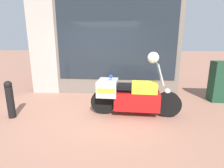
# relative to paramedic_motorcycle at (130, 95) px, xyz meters

# --- Properties ---
(ground_plane) EXTENTS (60.00, 60.00, 0.00)m
(ground_plane) POSITION_rel_paramedic_motorcycle_xyz_m (-0.91, -0.08, -0.52)
(ground_plane) COLOR #9E6B56
(shop_building) EXTENTS (5.14, 0.55, 3.89)m
(shop_building) POSITION_rel_paramedic_motorcycle_xyz_m (-1.31, 1.92, 1.44)
(shop_building) COLOR #6B6056
(shop_building) RESTS_ON ground
(window_display) EXTENTS (3.74, 0.30, 1.91)m
(window_display) POSITION_rel_paramedic_motorcycle_xyz_m (-0.50, 1.95, -0.06)
(window_display) COLOR slate
(window_display) RESTS_ON ground
(paramedic_motorcycle) EXTENTS (2.25, 0.69, 1.32)m
(paramedic_motorcycle) POSITION_rel_paramedic_motorcycle_xyz_m (0.00, 0.00, 0.00)
(paramedic_motorcycle) COLOR black
(paramedic_motorcycle) RESTS_ON ground
(white_helmet) EXTENTS (0.27, 0.27, 0.27)m
(white_helmet) POSITION_rel_paramedic_motorcycle_xyz_m (0.52, -0.02, 0.94)
(white_helmet) COLOR white
(white_helmet) RESTS_ON paramedic_motorcycle
(street_bollard) EXTENTS (0.18, 0.18, 0.92)m
(street_bollard) POSITION_rel_paramedic_motorcycle_xyz_m (-2.89, -0.42, -0.03)
(street_bollard) COLOR black
(street_bollard) RESTS_ON ground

